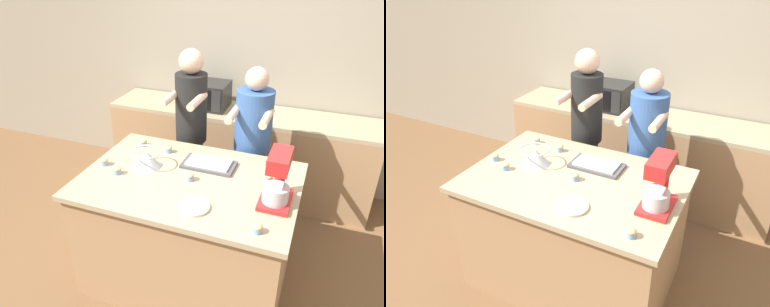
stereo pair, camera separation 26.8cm
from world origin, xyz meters
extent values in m
plane|color=brown|center=(0.00, 0.00, 0.00)|extent=(16.00, 16.00, 0.00)
cube|color=gray|center=(0.00, 1.81, 1.35)|extent=(10.00, 0.06, 2.70)
cube|color=#A87F56|center=(0.00, 0.00, 0.45)|extent=(1.51, 1.02, 0.91)
cube|color=tan|center=(0.00, 0.00, 0.93)|extent=(1.57, 1.08, 0.04)
cube|color=#A87F56|center=(0.00, 1.46, 0.45)|extent=(2.80, 0.60, 0.90)
cube|color=tan|center=(0.00, 1.46, 0.92)|extent=(2.80, 0.60, 0.04)
cylinder|color=#33384C|center=(-0.27, 0.75, 0.44)|extent=(0.22, 0.22, 0.88)
cylinder|color=black|center=(-0.27, 0.75, 1.19)|extent=(0.28, 0.28, 0.61)
sphere|color=#DBB293|center=(-0.27, 0.75, 1.60)|extent=(0.21, 0.21, 0.21)
cylinder|color=#DBB293|center=(-0.39, 0.58, 1.33)|extent=(0.06, 0.34, 0.06)
cylinder|color=#DBB293|center=(-0.15, 0.58, 1.33)|extent=(0.06, 0.34, 0.06)
cylinder|color=#232328|center=(0.29, 0.75, 0.45)|extent=(0.25, 0.25, 0.89)
cylinder|color=#335693|center=(0.29, 0.75, 1.16)|extent=(0.31, 0.31, 0.52)
sphere|color=#DBB293|center=(0.29, 0.75, 1.51)|extent=(0.19, 0.19, 0.19)
cylinder|color=#DBB293|center=(0.16, 0.58, 1.26)|extent=(0.06, 0.34, 0.06)
cylinder|color=#DBB293|center=(0.42, 0.58, 1.26)|extent=(0.06, 0.34, 0.06)
cube|color=red|center=(0.63, -0.07, 0.96)|extent=(0.20, 0.30, 0.03)
cylinder|color=red|center=(0.63, 0.05, 1.10)|extent=(0.07, 0.07, 0.24)
cube|color=red|center=(0.63, -0.08, 1.27)|extent=(0.13, 0.26, 0.10)
cylinder|color=#BCBCC1|center=(0.63, -0.10, 1.03)|extent=(0.17, 0.17, 0.11)
cone|color=#BCBCC1|center=(-0.37, 0.05, 1.01)|extent=(0.23, 0.23, 0.13)
torus|color=#BCBCC1|center=(-0.37, 0.05, 1.08)|extent=(0.24, 0.24, 0.01)
cube|color=#4C4C51|center=(0.07, 0.22, 0.96)|extent=(0.40, 0.23, 0.02)
cube|color=white|center=(0.07, 0.22, 0.98)|extent=(0.33, 0.18, 0.02)
cube|color=black|center=(-0.39, 1.46, 1.08)|extent=(0.49, 0.36, 0.27)
cube|color=black|center=(-0.43, 1.28, 1.08)|extent=(0.33, 0.01, 0.22)
cube|color=#2D2D2D|center=(-0.21, 1.28, 1.08)|extent=(0.10, 0.01, 0.22)
cylinder|color=beige|center=(0.16, -0.32, 0.96)|extent=(0.20, 0.20, 0.02)
cylinder|color=#759EC6|center=(0.54, 0.17, 0.96)|extent=(0.06, 0.06, 0.03)
ellipsoid|color=tan|center=(0.54, 0.17, 0.99)|extent=(0.06, 0.06, 0.04)
cylinder|color=#759EC6|center=(-0.69, -0.04, 0.96)|extent=(0.06, 0.06, 0.03)
ellipsoid|color=tan|center=(-0.69, -0.04, 0.99)|extent=(0.06, 0.06, 0.04)
cylinder|color=#759EC6|center=(-0.52, -0.13, 0.96)|extent=(0.06, 0.06, 0.03)
ellipsoid|color=tan|center=(-0.52, -0.13, 0.99)|extent=(0.06, 0.06, 0.04)
cylinder|color=#759EC6|center=(0.01, -0.02, 0.96)|extent=(0.06, 0.06, 0.03)
ellipsoid|color=tan|center=(0.01, -0.02, 0.99)|extent=(0.06, 0.06, 0.04)
cylinder|color=#759EC6|center=(-0.31, 0.32, 0.96)|extent=(0.06, 0.06, 0.03)
ellipsoid|color=tan|center=(-0.31, 0.32, 0.99)|extent=(0.06, 0.06, 0.04)
cylinder|color=#759EC6|center=(0.59, -0.41, 0.96)|extent=(0.06, 0.06, 0.03)
ellipsoid|color=tan|center=(0.59, -0.41, 0.99)|extent=(0.06, 0.06, 0.04)
cylinder|color=#759EC6|center=(-0.56, 0.36, 0.96)|extent=(0.06, 0.06, 0.03)
ellipsoid|color=tan|center=(-0.56, 0.36, 0.99)|extent=(0.06, 0.06, 0.04)
camera|label=1|loc=(0.85, -2.16, 2.38)|focal=35.00mm
camera|label=2|loc=(1.09, -2.05, 2.38)|focal=35.00mm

